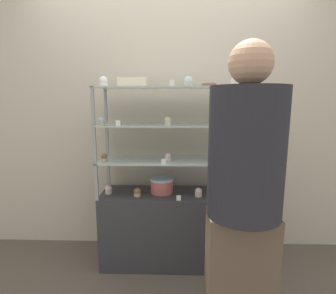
{
  "coord_description": "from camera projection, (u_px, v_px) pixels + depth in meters",
  "views": [
    {
      "loc": [
        0.06,
        -2.18,
        1.45
      ],
      "look_at": [
        0.0,
        0.0,
        1.06
      ],
      "focal_mm": 28.0,
      "sensor_mm": 36.0,
      "label": 1
    }
  ],
  "objects": [
    {
      "name": "ground_plane",
      "position": [
        168.0,
        261.0,
        2.4
      ],
      "size": [
        20.0,
        20.0,
        0.0
      ],
      "primitive_type": "plane",
      "color": "brown"
    },
    {
      "name": "back_wall",
      "position": [
        169.0,
        116.0,
        2.51
      ],
      "size": [
        8.0,
        0.05,
        2.6
      ],
      "color": "beige",
      "rests_on": "ground_plane"
    },
    {
      "name": "display_base",
      "position": [
        168.0,
        227.0,
        2.34
      ],
      "size": [
        1.16,
        0.4,
        0.65
      ],
      "color": "#333338",
      "rests_on": "ground_plane"
    },
    {
      "name": "display_riser_lower",
      "position": [
        168.0,
        162.0,
        2.24
      ],
      "size": [
        1.16,
        0.4,
        0.3
      ],
      "color": "#99999E",
      "rests_on": "display_base"
    },
    {
      "name": "display_riser_middle",
      "position": [
        168.0,
        127.0,
        2.18
      ],
      "size": [
        1.16,
        0.4,
        0.3
      ],
      "color": "#99999E",
      "rests_on": "display_riser_lower"
    },
    {
      "name": "display_riser_upper",
      "position": [
        168.0,
        90.0,
        2.13
      ],
      "size": [
        1.16,
        0.4,
        0.3
      ],
      "color": "#99999E",
      "rests_on": "display_riser_middle"
    },
    {
      "name": "layer_cake_centerpiece",
      "position": [
        162.0,
        185.0,
        2.28
      ],
      "size": [
        0.2,
        0.2,
        0.13
      ],
      "color": "#C66660",
      "rests_on": "display_base"
    },
    {
      "name": "sheet_cake_frosted",
      "position": [
        132.0,
        82.0,
        2.12
      ],
      "size": [
        0.23,
        0.13,
        0.07
      ],
      "color": "beige",
      "rests_on": "display_riser_upper"
    },
    {
      "name": "cupcake_0",
      "position": [
        109.0,
        190.0,
        2.26
      ],
      "size": [
        0.06,
        0.06,
        0.07
      ],
      "color": "beige",
      "rests_on": "display_base"
    },
    {
      "name": "cupcake_1",
      "position": [
        137.0,
        192.0,
        2.2
      ],
      "size": [
        0.06,
        0.06,
        0.07
      ],
      "color": "#CCB28C",
      "rests_on": "display_base"
    },
    {
      "name": "cupcake_2",
      "position": [
        198.0,
        192.0,
        2.19
      ],
      "size": [
        0.06,
        0.06,
        0.07
      ],
      "color": "beige",
      "rests_on": "display_base"
    },
    {
      "name": "cupcake_3",
      "position": [
        231.0,
        192.0,
        2.2
      ],
      "size": [
        0.06,
        0.06,
        0.07
      ],
      "color": "white",
      "rests_on": "display_base"
    },
    {
      "name": "price_tag_0",
      "position": [
        179.0,
        198.0,
        2.1
      ],
      "size": [
        0.04,
        0.0,
        0.04
      ],
      "color": "white",
      "rests_on": "display_base"
    },
    {
      "name": "cupcake_4",
      "position": [
        104.0,
        157.0,
        2.16
      ],
      "size": [
        0.05,
        0.05,
        0.07
      ],
      "color": "#CCB28C",
      "rests_on": "display_riser_lower"
    },
    {
      "name": "cupcake_5",
      "position": [
        168.0,
        157.0,
        2.17
      ],
      "size": [
        0.05,
        0.05,
        0.07
      ],
      "color": "beige",
      "rests_on": "display_riser_lower"
    },
    {
      "name": "cupcake_6",
      "position": [
        232.0,
        157.0,
        2.16
      ],
      "size": [
        0.05,
        0.05,
        0.07
      ],
      "color": "beige",
      "rests_on": "display_riser_lower"
    },
    {
      "name": "price_tag_1",
      "position": [
        164.0,
        161.0,
        2.05
      ],
      "size": [
        0.04,
        0.0,
        0.04
      ],
      "color": "white",
      "rests_on": "display_riser_lower"
    },
    {
      "name": "cupcake_7",
      "position": [
        102.0,
        121.0,
        2.11
      ],
      "size": [
        0.05,
        0.05,
        0.06
      ],
      "color": "#CCB28C",
      "rests_on": "display_riser_middle"
    },
    {
      "name": "cupcake_8",
      "position": [
        167.0,
        121.0,
        2.12
      ],
      "size": [
        0.05,
        0.05,
        0.06
      ],
      "color": "white",
      "rests_on": "display_riser_middle"
    },
    {
      "name": "cupcake_9",
      "position": [
        232.0,
        121.0,
        2.1
      ],
      "size": [
        0.05,
        0.05,
        0.06
      ],
      "color": "beige",
      "rests_on": "display_riser_middle"
    },
    {
      "name": "price_tag_2",
      "position": [
        118.0,
        123.0,
        2.01
      ],
      "size": [
        0.04,
        0.0,
        0.04
      ],
      "color": "white",
      "rests_on": "display_riser_middle"
    },
    {
      "name": "cupcake_10",
      "position": [
        104.0,
        82.0,
        2.06
      ],
      "size": [
        0.07,
        0.07,
        0.08
      ],
      "color": "white",
      "rests_on": "display_riser_upper"
    },
    {
      "name": "cupcake_11",
      "position": [
        188.0,
        82.0,
        2.08
      ],
      "size": [
        0.07,
        0.07,
        0.08
      ],
      "color": "#CCB28C",
      "rests_on": "display_riser_upper"
    },
    {
      "name": "cupcake_12",
      "position": [
        235.0,
        81.0,
        2.01
      ],
      "size": [
        0.07,
        0.07,
        0.08
      ],
      "color": "beige",
      "rests_on": "display_riser_upper"
    },
    {
      "name": "price_tag_3",
      "position": [
        172.0,
        83.0,
        1.95
      ],
      "size": [
        0.04,
        0.0,
        0.04
      ],
      "color": "white",
      "rests_on": "display_riser_upper"
    },
    {
      "name": "donut_glazed",
      "position": [
        209.0,
        85.0,
        2.14
      ],
      "size": [
        0.12,
        0.12,
        0.03
      ],
      "color": "brown",
      "rests_on": "display_riser_upper"
    },
    {
      "name": "customer_figure",
      "position": [
        244.0,
        194.0,
        1.46
      ],
      "size": [
        0.41,
        0.41,
        1.75
      ],
      "color": "brown",
      "rests_on": "ground_plane"
    }
  ]
}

